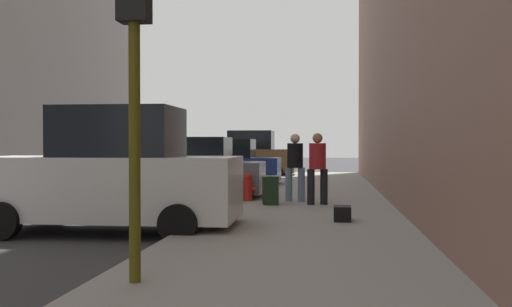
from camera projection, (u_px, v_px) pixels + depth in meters
sidewalk at (300, 230)px, 10.02m from camera, size 4.00×40.00×0.15m
parked_white_van at (111, 176)px, 10.16m from camera, size 4.63×2.12×2.25m
parked_gray_coupe at (189, 171)px, 15.77m from camera, size 4.24×2.13×1.79m
parked_blue_sedan at (224, 165)px, 20.92m from camera, size 4.21×2.08×1.79m
parked_bronze_suv at (248, 156)px, 27.22m from camera, size 4.61×2.08×2.25m
fire_hydrant at (248, 187)px, 14.52m from camera, size 0.42×0.22×0.70m
traffic_light at (134, 31)px, 5.91m from camera, size 0.32×0.32×3.60m
pedestrian_in_jeans at (295, 164)px, 14.42m from camera, size 0.51×0.43×1.71m
pedestrian_in_red_jacket at (317, 165)px, 13.61m from camera, size 0.53×0.49×1.71m
rolling_suitcase at (270, 190)px, 13.72m from camera, size 0.45×0.61×1.04m
duffel_bag at (342, 214)px, 10.68m from camera, size 0.32×0.44×0.28m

